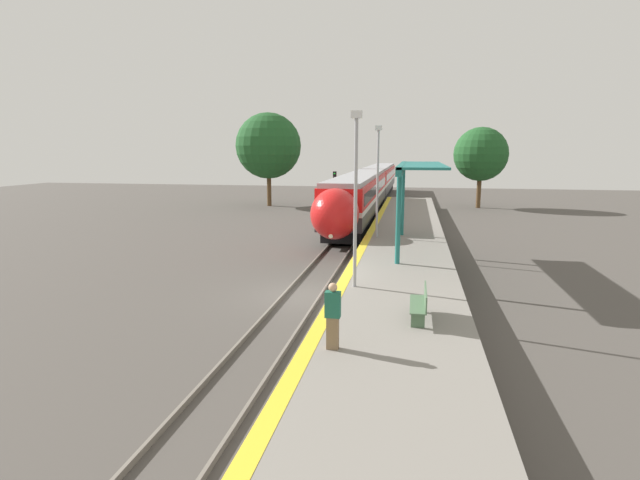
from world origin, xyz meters
TOP-DOWN VIEW (x-y plane):
  - ground_plane at (0.00, 0.00)m, footprint 120.00×120.00m
  - rail_left at (-0.72, 0.00)m, footprint 0.08×90.00m
  - rail_right at (0.72, 0.00)m, footprint 0.08×90.00m
  - train at (0.00, 30.64)m, footprint 2.76×48.81m
  - platform_right at (3.75, 0.00)m, footprint 4.31×64.00m
  - platform_bench at (4.47, -5.00)m, footprint 0.44×1.79m
  - person_waiting at (2.39, -7.49)m, footprint 0.36×0.22m
  - railway_signal at (-2.36, 22.83)m, footprint 0.28×0.28m
  - lamppost_near at (2.26, -1.95)m, footprint 0.36×0.20m
  - lamppost_mid at (2.26, 8.12)m, footprint 0.36×0.20m
  - station_canopy at (4.15, 5.50)m, footprint 2.02×10.22m
  - background_tree_left at (-10.48, 31.03)m, footprint 6.63×6.63m
  - background_tree_right at (10.52, 33.18)m, footprint 5.26×5.26m

SIDE VIEW (x-z plane):
  - ground_plane at x=0.00m, z-range 0.00..0.00m
  - rail_left at x=-0.72m, z-range 0.00..0.15m
  - rail_right at x=0.72m, z-range 0.00..0.15m
  - platform_right at x=3.75m, z-range 0.00..1.04m
  - platform_bench at x=4.47m, z-range 1.07..1.96m
  - person_waiting at x=2.39m, z-range 1.06..2.66m
  - train at x=0.00m, z-range 0.28..4.11m
  - railway_signal at x=-2.36m, z-range 0.46..4.39m
  - lamppost_near at x=2.26m, z-range 1.43..7.32m
  - lamppost_mid at x=2.26m, z-range 1.43..7.32m
  - station_canopy at x=4.15m, z-range 2.75..6.76m
  - background_tree_right at x=10.52m, z-range 1.32..9.24m
  - background_tree_left at x=-10.48m, z-range 1.39..10.82m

